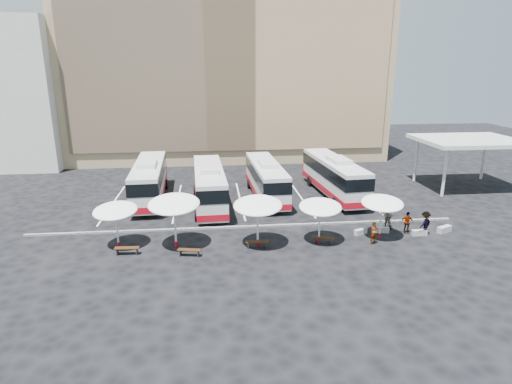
{
  "coord_description": "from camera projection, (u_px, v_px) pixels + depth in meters",
  "views": [
    {
      "loc": [
        -2.72,
        -31.35,
        12.38
      ],
      "look_at": [
        1.0,
        3.0,
        2.2
      ],
      "focal_mm": 30.0,
      "sensor_mm": 36.0,
      "label": 1
    }
  ],
  "objects": [
    {
      "name": "conc_bench_2",
      "position": [
        419.0,
        233.0,
        32.53
      ],
      "size": [
        1.14,
        0.39,
        0.42
      ],
      "primitive_type": "cube",
      "rotation": [
        0.0,
        0.0,
        0.01
      ],
      "color": "gray",
      "rests_on": "ground"
    },
    {
      "name": "bus_0",
      "position": [
        149.0,
        179.0,
        40.9
      ],
      "size": [
        3.28,
        12.49,
        3.93
      ],
      "rotation": [
        0.0,
        0.0,
        0.04
      ],
      "color": "silver",
      "rests_on": "ground"
    },
    {
      "name": "conc_bench_3",
      "position": [
        444.0,
        229.0,
        33.14
      ],
      "size": [
        1.34,
        0.91,
        0.48
      ],
      "primitive_type": "cube",
      "rotation": [
        0.0,
        0.0,
        0.42
      ],
      "color": "gray",
      "rests_on": "ground"
    },
    {
      "name": "bus_3",
      "position": [
        334.0,
        175.0,
        42.28
      ],
      "size": [
        3.62,
        12.7,
        3.98
      ],
      "rotation": [
        0.0,
        0.0,
        0.08
      ],
      "color": "silver",
      "rests_on": "ground"
    },
    {
      "name": "ground",
      "position": [
        248.0,
        230.0,
        33.67
      ],
      "size": [
        120.0,
        120.0,
        0.0
      ],
      "primitive_type": "plane",
      "color": "black",
      "rests_on": "ground"
    },
    {
      "name": "service_canopy",
      "position": [
        469.0,
        142.0,
        44.32
      ],
      "size": [
        10.0,
        8.0,
        5.2
      ],
      "color": "silver",
      "rests_on": "ground"
    },
    {
      "name": "apartment_block",
      "position": [
        11.0,
        94.0,
        54.94
      ],
      "size": [
        14.0,
        14.0,
        18.0
      ],
      "primitive_type": "cube",
      "color": "beige",
      "rests_on": "ground"
    },
    {
      "name": "curb_divider",
      "position": [
        247.0,
        227.0,
        34.13
      ],
      "size": [
        34.0,
        0.25,
        0.15
      ],
      "primitive_type": "cube",
      "color": "black",
      "rests_on": "ground"
    },
    {
      "name": "bus_1",
      "position": [
        209.0,
        184.0,
        39.14
      ],
      "size": [
        3.24,
        12.37,
        3.89
      ],
      "rotation": [
        0.0,
        0.0,
        0.04
      ],
      "color": "silver",
      "rests_on": "ground"
    },
    {
      "name": "wood_bench_0",
      "position": [
        127.0,
        249.0,
        29.17
      ],
      "size": [
        1.67,
        0.52,
        0.51
      ],
      "rotation": [
        0.0,
        0.0,
        -0.05
      ],
      "color": "black",
      "rests_on": "ground"
    },
    {
      "name": "sunshade_0",
      "position": [
        115.0,
        211.0,
        29.75
      ],
      "size": [
        3.47,
        3.5,
        3.2
      ],
      "rotation": [
        0.0,
        0.0,
        -0.14
      ],
      "color": "silver",
      "rests_on": "ground"
    },
    {
      "name": "sunshade_4",
      "position": [
        382.0,
        203.0,
        31.38
      ],
      "size": [
        3.58,
        3.61,
        3.2
      ],
      "rotation": [
        0.0,
        0.0,
        -0.19
      ],
      "color": "silver",
      "rests_on": "ground"
    },
    {
      "name": "sunshade_1",
      "position": [
        174.0,
        204.0,
        29.6
      ],
      "size": [
        3.84,
        3.88,
        3.77
      ],
      "rotation": [
        0.0,
        0.0,
        -0.07
      ],
      "color": "silver",
      "rests_on": "ground"
    },
    {
      "name": "passenger_1",
      "position": [
        388.0,
        217.0,
        33.77
      ],
      "size": [
        1.17,
        1.15,
        1.9
      ],
      "primitive_type": "imported",
      "rotation": [
        0.0,
        0.0,
        2.4
      ],
      "color": "black",
      "rests_on": "ground"
    },
    {
      "name": "sandstone_building",
      "position": [
        227.0,
        64.0,
        60.5
      ],
      "size": [
        42.0,
        18.25,
        29.6
      ],
      "color": "tan",
      "rests_on": "ground"
    },
    {
      "name": "passenger_3",
      "position": [
        425.0,
        223.0,
        32.39
      ],
      "size": [
        1.41,
        1.22,
        1.89
      ],
      "primitive_type": "imported",
      "rotation": [
        0.0,
        0.0,
        3.68
      ],
      "color": "black",
      "rests_on": "ground"
    },
    {
      "name": "wood_bench_2",
      "position": [
        257.0,
        243.0,
        30.24
      ],
      "size": [
        1.67,
        0.55,
        0.51
      ],
      "rotation": [
        0.0,
        0.0,
        -0.07
      ],
      "color": "black",
      "rests_on": "ground"
    },
    {
      "name": "wood_bench_1",
      "position": [
        189.0,
        251.0,
        28.93
      ],
      "size": [
        1.61,
        0.73,
        0.48
      ],
      "rotation": [
        0.0,
        0.0,
        -0.21
      ],
      "color": "black",
      "rests_on": "ground"
    },
    {
      "name": "passenger_0",
      "position": [
        374.0,
        233.0,
        30.75
      ],
      "size": [
        0.72,
        0.61,
        1.68
      ],
      "primitive_type": "imported",
      "rotation": [
        0.0,
        0.0,
        0.39
      ],
      "color": "black",
      "rests_on": "ground"
    },
    {
      "name": "passenger_2",
      "position": [
        407.0,
        222.0,
        32.85
      ],
      "size": [
        1.05,
        0.56,
        1.7
      ],
      "primitive_type": "imported",
      "rotation": [
        0.0,
        0.0,
        -0.15
      ],
      "color": "black",
      "rests_on": "ground"
    },
    {
      "name": "conc_bench_0",
      "position": [
        361.0,
        232.0,
        32.75
      ],
      "size": [
        1.13,
        0.78,
        0.41
      ],
      "primitive_type": "cube",
      "rotation": [
        0.0,
        0.0,
        0.43
      ],
      "color": "gray",
      "rests_on": "ground"
    },
    {
      "name": "bay_lines",
      "position": [
        240.0,
        200.0,
        41.3
      ],
      "size": [
        24.15,
        12.0,
        0.01
      ],
      "color": "white",
      "rests_on": "ground"
    },
    {
      "name": "sunshade_3",
      "position": [
        320.0,
        207.0,
        30.52
      ],
      "size": [
        3.52,
        3.55,
        3.2
      ],
      "rotation": [
        0.0,
        0.0,
        -0.16
      ],
      "color": "silver",
      "rests_on": "ground"
    },
    {
      "name": "conc_bench_1",
      "position": [
        382.0,
        230.0,
        33.12
      ],
      "size": [
        1.17,
        0.59,
        0.42
      ],
      "primitive_type": "cube",
      "rotation": [
        0.0,
        0.0,
        -0.2
      ],
      "color": "gray",
      "rests_on": "ground"
    },
    {
      "name": "wood_bench_3",
      "position": [
        323.0,
        239.0,
        31.02
      ],
      "size": [
        1.6,
        0.95,
        0.48
      ],
      "rotation": [
        0.0,
        0.0,
        -0.37
      ],
      "color": "black",
      "rests_on": "ground"
    },
    {
      "name": "bus_2",
      "position": [
        266.0,
        178.0,
        41.58
      ],
      "size": [
        3.1,
        11.93,
        3.76
      ],
      "rotation": [
        0.0,
        0.0,
        0.04
      ],
      "color": "silver",
      "rests_on": "ground"
    },
    {
      "name": "sunshade_2",
      "position": [
        258.0,
        206.0,
        29.78
      ],
      "size": [
        4.08,
        4.12,
        3.6
      ],
      "rotation": [
        0.0,
        0.0,
        -0.21
      ],
      "color": "silver",
      "rests_on": "ground"
    }
  ]
}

